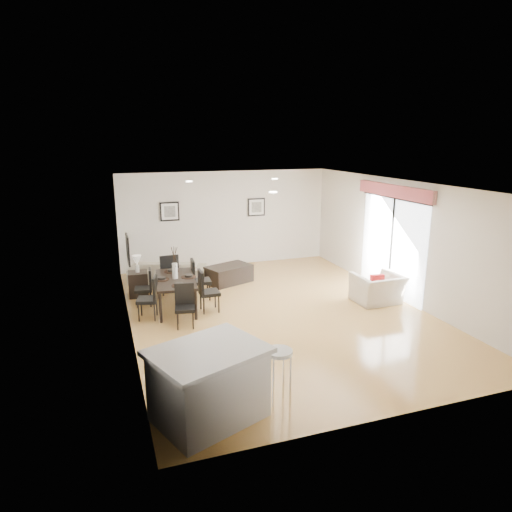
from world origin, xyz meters
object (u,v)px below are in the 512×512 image
object	(u,v)px
dining_chair_wnear	(151,295)
armchair	(378,289)
sofa	(168,271)
side_table	(138,284)
dining_chair_wfar	(147,285)
bar_stool	(279,358)
dining_chair_efar	(198,277)
dining_chair_foot	(169,272)
dining_table	(175,281)
dining_chair_enear	(206,289)
coffee_table	(229,274)
dining_chair_head	(185,303)
kitchen_island	(209,384)

from	to	relation	value
dining_chair_wnear	armchair	bearing A→B (deg)	96.38
sofa	side_table	world-z (taller)	side_table
dining_chair_wfar	bar_stool	size ratio (longest dim) A/B	1.01
dining_chair_efar	dining_chair_foot	xyz separation A→B (m)	(-0.56, 0.58, 0.02)
dining_chair_efar	bar_stool	xyz separation A→B (m)	(0.16, -4.58, 0.18)
sofa	dining_chair_wfar	distance (m)	1.75
dining_chair_wfar	dining_table	bearing A→B (deg)	62.98
dining_chair_wnear	dining_chair_foot	distance (m)	1.53
dining_chair_enear	bar_stool	bearing A→B (deg)	-177.00
armchair	dining_table	distance (m)	4.47
sofa	side_table	xyz separation A→B (m)	(-0.82, -0.92, 0.01)
dining_chair_enear	coffee_table	size ratio (longest dim) A/B	0.82
sofa	dining_chair_wfar	xyz separation A→B (m)	(-0.69, -1.60, 0.18)
dining_chair_efar	dining_chair_foot	distance (m)	0.81
sofa	dining_chair_enear	size ratio (longest dim) A/B	2.12
dining_chair_wnear	coffee_table	xyz separation A→B (m)	(2.14, 1.80, -0.28)
dining_chair_enear	side_table	size ratio (longest dim) A/B	1.57
dining_chair_foot	dining_chair_enear	bearing A→B (deg)	108.80
dining_chair_wfar	dining_chair_enear	distance (m)	1.40
armchair	dining_chair_head	bearing A→B (deg)	-2.55
sofa	dining_chair_wnear	distance (m)	2.52
dining_table	dining_chair_wnear	bearing A→B (deg)	-137.62
sofa	dining_table	xyz separation A→B (m)	(-0.11, -2.00, 0.32)
armchair	kitchen_island	size ratio (longest dim) A/B	0.59
dining_table	dining_chair_wfar	size ratio (longest dim) A/B	2.04
dining_chair_wnear	dining_chair_efar	xyz separation A→B (m)	(1.14, 0.83, 0.02)
sofa	bar_stool	size ratio (longest dim) A/B	2.36
bar_stool	sofa	bearing A→B (deg)	95.65
dining_table	dining_chair_wnear	distance (m)	0.72
dining_chair_head	side_table	size ratio (longest dim) A/B	1.45
dining_chair_wnear	dining_chair_head	world-z (taller)	dining_chair_wnear
coffee_table	bar_stool	bearing A→B (deg)	-119.96
dining_chair_foot	dining_chair_wfar	bearing A→B (deg)	42.77
armchair	coffee_table	world-z (taller)	armchair
dining_chair_efar	bar_stool	distance (m)	4.59
armchair	coffee_table	size ratio (longest dim) A/B	0.90
dining_chair_foot	side_table	bearing A→B (deg)	-9.45
dining_chair_wnear	kitchen_island	distance (m)	3.76
dining_chair_wnear	bar_stool	bearing A→B (deg)	33.52
dining_table	kitchen_island	distance (m)	4.18
armchair	dining_chair_foot	size ratio (longest dim) A/B	1.04
dining_chair_enear	sofa	bearing A→B (deg)	11.30
dining_chair_head	side_table	distance (m)	2.21
dining_table	kitchen_island	bearing A→B (deg)	-87.57
armchair	dining_chair_foot	bearing A→B (deg)	-27.14
dining_chair_wfar	dining_chair_efar	bearing A→B (deg)	98.19
sofa	dining_chair_enear	distance (m)	2.45
dining_chair_wfar	kitchen_island	size ratio (longest dim) A/B	0.49
armchair	kitchen_island	bearing A→B (deg)	32.66
armchair	coffee_table	bearing A→B (deg)	-43.22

